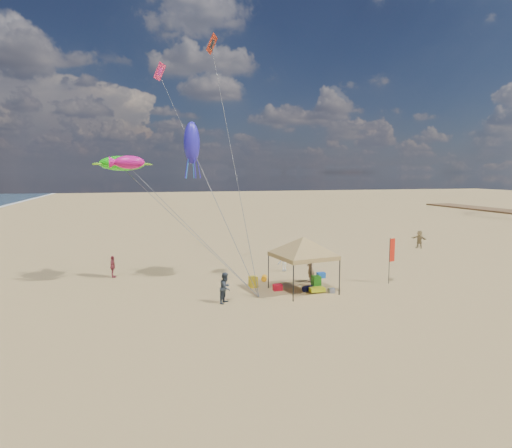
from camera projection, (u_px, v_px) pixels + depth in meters
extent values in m
plane|color=tan|center=(270.00, 300.00, 24.59)|extent=(280.00, 280.00, 0.00)
cylinder|color=black|center=(268.00, 272.00, 26.97)|extent=(0.06, 0.06, 2.08)
cylinder|color=black|center=(311.00, 267.00, 28.27)|extent=(0.06, 0.06, 2.08)
cylinder|color=black|center=(293.00, 283.00, 24.15)|extent=(0.06, 0.06, 2.08)
cylinder|color=black|center=(340.00, 278.00, 25.45)|extent=(0.06, 0.06, 2.08)
cube|color=#A38349|center=(303.00, 256.00, 26.07)|extent=(3.70, 3.70, 0.25)
pyramid|color=#A38349|center=(303.00, 237.00, 25.93)|extent=(6.23, 6.23, 1.04)
cylinder|color=black|center=(389.00, 261.00, 27.98)|extent=(0.04, 0.04, 3.01)
cube|color=red|center=(392.00, 250.00, 28.01)|extent=(0.43, 0.12, 1.51)
cube|color=red|center=(278.00, 287.00, 26.52)|extent=(0.54, 0.38, 0.38)
cube|color=#1551AF|center=(321.00, 275.00, 29.67)|extent=(0.54, 0.38, 0.38)
cylinder|color=black|center=(308.00, 289.00, 26.28)|extent=(0.69, 0.54, 0.36)
cylinder|color=orange|center=(264.00, 278.00, 28.89)|extent=(0.54, 0.69, 0.36)
cube|color=#298F1A|center=(316.00, 281.00, 27.35)|extent=(0.50, 0.50, 0.70)
cube|color=gold|center=(253.00, 282.00, 27.24)|extent=(0.50, 0.50, 0.70)
cube|color=slate|center=(332.00, 291.00, 25.98)|extent=(0.34, 0.30, 0.28)
cube|color=#E7F81B|center=(317.00, 289.00, 26.01)|extent=(0.90, 0.50, 0.24)
imported|color=tan|center=(311.00, 268.00, 28.54)|extent=(0.82, 0.79, 1.90)
imported|color=#353E48|center=(225.00, 288.00, 23.90)|extent=(1.02, 1.06, 1.72)
imported|color=white|center=(284.00, 261.00, 31.65)|extent=(1.08, 0.74, 1.55)
imported|color=#AE434E|center=(113.00, 267.00, 29.72)|extent=(0.39, 0.90, 1.52)
imported|color=tan|center=(419.00, 239.00, 41.37)|extent=(1.12, 1.65, 1.71)
ellipsoid|color=#1EED0E|center=(122.00, 163.00, 27.53)|extent=(3.43, 3.06, 0.95)
ellipsoid|color=#D4117F|center=(129.00, 162.00, 26.21)|extent=(1.98, 1.29, 0.81)
ellipsoid|color=#2C24C3|center=(192.00, 143.00, 26.71)|extent=(1.08, 1.08, 2.58)
cube|color=#FF2463|center=(160.00, 72.00, 35.01)|extent=(1.11, 1.49, 1.25)
cube|color=red|center=(212.00, 44.00, 29.19)|extent=(0.97, 1.32, 1.10)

